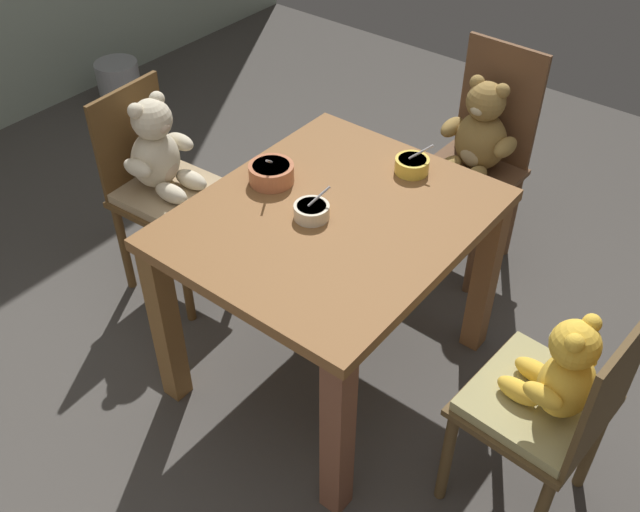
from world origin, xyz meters
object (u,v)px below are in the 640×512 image
Objects in this scene: porridge_bowl_cream_center at (312,211)px; porridge_bowl_terracotta_far_center at (271,173)px; teddy_chair_far_center at (162,170)px; dining_table at (332,246)px; teddy_chair_near_right at (479,144)px; metal_pail at (120,87)px; teddy_chair_near_front at (554,393)px; porridge_bowl_yellow_near_right at (412,165)px.

porridge_bowl_cream_center is 0.76× the size of porridge_bowl_terracotta_far_center.
porridge_bowl_cream_center is at bearing -7.09° from teddy_chair_far_center.
teddy_chair_near_right is (0.91, -0.05, -0.03)m from dining_table.
metal_pail is at bearing 69.37° from dining_table.
teddy_chair_far_center is 0.59m from porridge_bowl_terracotta_far_center.
teddy_chair_near_right reaches higher than dining_table.
teddy_chair_near_right is 8.10× the size of porridge_bowl_cream_center.
teddy_chair_far_center is (-0.00, 0.82, -0.04)m from dining_table.
teddy_chair_near_front is at bearing -94.18° from dining_table.
teddy_chair_far_center reaches higher than metal_pail.
teddy_chair_near_right reaches higher than teddy_chair_far_center.
porridge_bowl_yellow_near_right is at bearing -10.46° from dining_table.
teddy_chair_near_front reaches higher than porridge_bowl_yellow_near_right.
porridge_bowl_cream_center is 0.42m from porridge_bowl_yellow_near_right.
porridge_bowl_terracotta_far_center is 0.48m from porridge_bowl_yellow_near_right.
teddy_chair_near_right is 1.24m from teddy_chair_near_front.
porridge_bowl_yellow_near_right is (0.42, 0.75, 0.23)m from teddy_chair_near_front.
dining_table is 8.46× the size of porridge_bowl_yellow_near_right.
teddy_chair_near_front is at bearing -90.38° from porridge_bowl_cream_center.
teddy_chair_near_right is at bearing -2.96° from dining_table.
teddy_chair_near_right is 2.24m from metal_pail.
porridge_bowl_yellow_near_right is at bearing 18.67° from teddy_chair_far_center.
teddy_chair_near_right is 1.10× the size of teddy_chair_near_front.
porridge_bowl_terracotta_far_center reaches higher than porridge_bowl_yellow_near_right.
teddy_chair_near_right is 0.58m from porridge_bowl_yellow_near_right.
porridge_bowl_terracotta_far_center is at bearing -1.19° from teddy_chair_far_center.
porridge_bowl_yellow_near_right is at bearing 3.63° from teddy_chair_near_right.
teddy_chair_near_front is 1.11m from porridge_bowl_terracotta_far_center.
dining_table is 0.91m from teddy_chair_near_right.
porridge_bowl_cream_center is (-0.96, 0.09, 0.19)m from teddy_chair_near_right.
teddy_chair_near_front is 5.60× the size of porridge_bowl_terracotta_far_center.
porridge_bowl_yellow_near_right reaches higher than metal_pail.
porridge_bowl_cream_center reaches higher than metal_pail.
teddy_chair_near_right is at bearing 42.98° from teddy_chair_far_center.
porridge_bowl_yellow_near_right reaches higher than dining_table.
porridge_bowl_yellow_near_right is (0.41, -0.11, 0.00)m from porridge_bowl_cream_center.
teddy_chair_far_center is 0.98m from porridge_bowl_yellow_near_right.
metal_pail is (0.81, 1.33, -0.40)m from teddy_chair_far_center.
dining_table is 2.34m from metal_pail.
dining_table is 1.16× the size of teddy_chair_near_front.
teddy_chair_far_center is 0.81m from porridge_bowl_cream_center.
porridge_bowl_terracotta_far_center is 0.51× the size of metal_pail.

